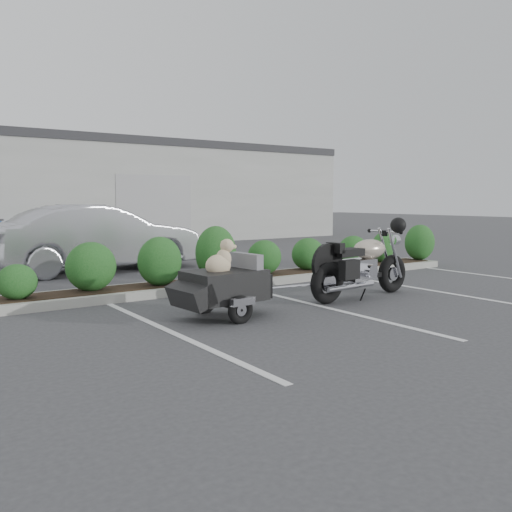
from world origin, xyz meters
TOP-DOWN VIEW (x-y plane):
  - ground at (0.00, 0.00)m, footprint 90.00×90.00m
  - planter_kerb at (1.00, 2.20)m, footprint 12.00×1.00m
  - building at (0.00, 17.00)m, footprint 26.00×10.00m
  - motorcycle at (2.29, -0.24)m, footprint 2.43×0.84m
  - pet_trailer at (-0.49, -0.22)m, footprint 1.94×1.09m
  - sedan at (-0.27, 5.80)m, footprint 4.84×1.83m

SIDE VIEW (x-z plane):
  - ground at x=0.00m, z-range 0.00..0.00m
  - planter_kerb at x=1.00m, z-range 0.00..0.15m
  - pet_trailer at x=-0.49m, z-range -0.09..1.06m
  - motorcycle at x=2.29m, z-range -0.14..1.25m
  - sedan at x=-0.27m, z-range 0.00..1.58m
  - building at x=0.00m, z-range 0.00..4.00m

